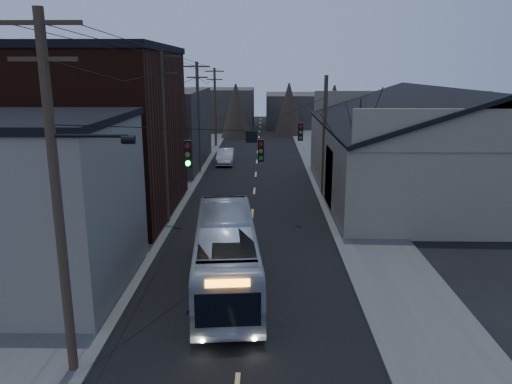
# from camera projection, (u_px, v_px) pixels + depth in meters

# --- Properties ---
(road_surface) EXTENTS (9.00, 110.00, 0.02)m
(road_surface) POSITION_uv_depth(u_px,v_px,m) (255.00, 179.00, 41.27)
(road_surface) COLOR black
(road_surface) RESTS_ON ground
(sidewalk_left) EXTENTS (4.00, 110.00, 0.12)m
(sidewalk_left) POSITION_uv_depth(u_px,v_px,m) (177.00, 178.00, 41.37)
(sidewalk_left) COLOR #474744
(sidewalk_left) RESTS_ON ground
(sidewalk_right) EXTENTS (4.00, 110.00, 0.12)m
(sidewalk_right) POSITION_uv_depth(u_px,v_px,m) (334.00, 179.00, 41.15)
(sidewalk_right) COLOR #474744
(sidewalk_right) RESTS_ON ground
(building_clapboard) EXTENTS (8.00, 8.00, 7.00)m
(building_clapboard) POSITION_uv_depth(u_px,v_px,m) (24.00, 207.00, 20.21)
(building_clapboard) COLOR slate
(building_clapboard) RESTS_ON ground
(building_brick) EXTENTS (10.00, 12.00, 10.00)m
(building_brick) POSITION_uv_depth(u_px,v_px,m) (89.00, 135.00, 30.54)
(building_brick) COLOR black
(building_brick) RESTS_ON ground
(building_left_far) EXTENTS (9.00, 14.00, 7.00)m
(building_left_far) POSITION_uv_depth(u_px,v_px,m) (155.00, 128.00, 46.41)
(building_left_far) COLOR #352E2A
(building_left_far) RESTS_ON ground
(warehouse) EXTENTS (16.16, 20.60, 7.73)m
(warehouse) POSITION_uv_depth(u_px,v_px,m) (436.00, 159.00, 35.55)
(warehouse) COLOR gray
(warehouse) RESTS_ON ground
(building_far_left) EXTENTS (10.00, 12.00, 6.00)m
(building_far_left) POSITION_uv_depth(u_px,v_px,m) (220.00, 109.00, 74.61)
(building_far_left) COLOR #352E2A
(building_far_left) RESTS_ON ground
(building_far_right) EXTENTS (12.00, 14.00, 5.00)m
(building_far_right) POSITION_uv_depth(u_px,v_px,m) (304.00, 110.00, 79.35)
(building_far_right) COLOR #352E2A
(building_far_right) RESTS_ON ground
(bare_tree) EXTENTS (0.40, 0.40, 7.20)m
(bare_tree) POSITION_uv_depth(u_px,v_px,m) (358.00, 158.00, 30.59)
(bare_tree) COLOR black
(bare_tree) RESTS_ON ground
(utility_lines) EXTENTS (11.24, 45.28, 10.50)m
(utility_lines) POSITION_uv_depth(u_px,v_px,m) (209.00, 128.00, 34.45)
(utility_lines) COLOR #382B1E
(utility_lines) RESTS_ON ground
(bus) EXTENTS (3.36, 10.62, 2.91)m
(bus) POSITION_uv_depth(u_px,v_px,m) (226.00, 253.00, 20.83)
(bus) COLOR #ADB3B9
(bus) RESTS_ON ground
(parked_car) EXTENTS (1.65, 4.49, 1.47)m
(parked_car) POSITION_uv_depth(u_px,v_px,m) (225.00, 156.00, 47.73)
(parked_car) COLOR #A4A6AB
(parked_car) RESTS_ON ground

